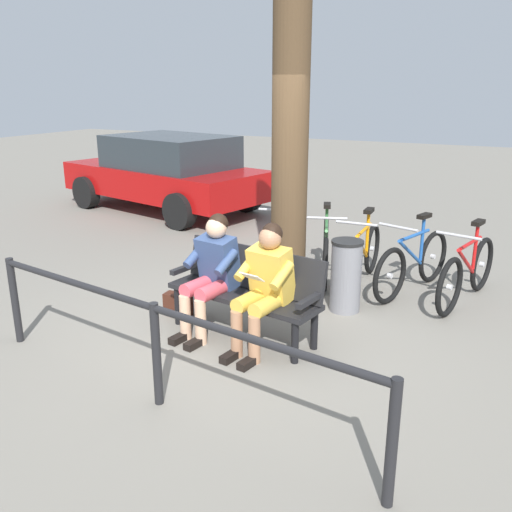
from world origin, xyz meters
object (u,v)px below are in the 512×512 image
at_px(bicycle_silver, 283,241).
at_px(person_companion, 212,269).
at_px(bicycle_orange, 413,263).
at_px(bicycle_blue, 467,273).
at_px(bicycle_red, 326,250).
at_px(litter_bin, 346,276).
at_px(bicycle_black, 363,257).
at_px(bench, 247,286).
at_px(handbag, 178,304).
at_px(parked_car, 166,171).
at_px(tree_trunk, 291,116).
at_px(person_reading, 265,282).

bearing_deg(bicycle_silver, person_companion, -7.69).
xyz_separation_m(person_companion, bicycle_orange, (-1.59, -2.01, -0.30)).
distance_m(bicycle_blue, bicycle_red, 1.74).
bearing_deg(bicycle_orange, litter_bin, -13.00).
xyz_separation_m(bicycle_blue, bicycle_black, (1.23, -0.05, 0.00)).
bearing_deg(bicycle_blue, bicycle_orange, -82.83).
bearing_deg(bench, person_companion, 27.34).
xyz_separation_m(bench, bicycle_blue, (-1.87, -1.84, -0.15)).
relative_size(bicycle_blue, bicycle_silver, 1.00).
xyz_separation_m(person_companion, bicycle_silver, (0.21, -2.23, -0.30)).
xyz_separation_m(person_companion, handbag, (0.55, -0.18, -0.54)).
distance_m(bicycle_orange, parked_car, 5.81).
xyz_separation_m(bicycle_black, parked_car, (4.65, -2.47, 0.41)).
bearing_deg(bicycle_silver, litter_bin, 34.99).
distance_m(litter_bin, bicycle_black, 0.89).
bearing_deg(handbag, bench, 175.33).
distance_m(bicycle_blue, bicycle_silver, 2.43).
distance_m(tree_trunk, parked_car, 5.25).
xyz_separation_m(bicycle_blue, parked_car, (5.88, -2.52, 0.41)).
distance_m(litter_bin, bicycle_blue, 1.44).
bearing_deg(bicycle_red, parked_car, -139.08).
distance_m(tree_trunk, bicycle_red, 1.91).
distance_m(handbag, bicycle_blue, 3.28).
bearing_deg(parked_car, tree_trunk, 154.09).
distance_m(bench, person_reading, 0.40).
height_order(bench, bicycle_red, bicycle_red).
bearing_deg(tree_trunk, bicycle_orange, -149.95).
height_order(bicycle_blue, bicycle_silver, same).
bearing_deg(person_companion, tree_trunk, -92.79).
height_order(bench, litter_bin, bench).
distance_m(person_companion, tree_trunk, 1.92).
bearing_deg(bench, bicycle_silver, -65.62).
distance_m(handbag, tree_trunk, 2.39).
bearing_deg(person_reading, parked_car, -36.86).
xyz_separation_m(bench, person_reading, (-0.29, 0.22, 0.16)).
bearing_deg(bicycle_black, person_reading, -11.09).
relative_size(litter_bin, bicycle_orange, 0.50).
xyz_separation_m(person_reading, bicycle_silver, (0.84, -2.34, -0.31)).
xyz_separation_m(bench, tree_trunk, (0.06, -1.15, 1.57)).
height_order(litter_bin, bicycle_black, bicycle_black).
bearing_deg(handbag, person_reading, 166.16).
height_order(litter_bin, bicycle_red, bicycle_red).
relative_size(bench, tree_trunk, 0.40).
distance_m(bench, tree_trunk, 1.95).
height_order(person_reading, bicycle_blue, person_reading).
distance_m(person_companion, handbag, 0.79).
distance_m(handbag, litter_bin, 1.86).
bearing_deg(litter_bin, handbag, 30.38).
height_order(bicycle_silver, parked_car, parked_car).
bearing_deg(parked_car, person_companion, 142.52).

